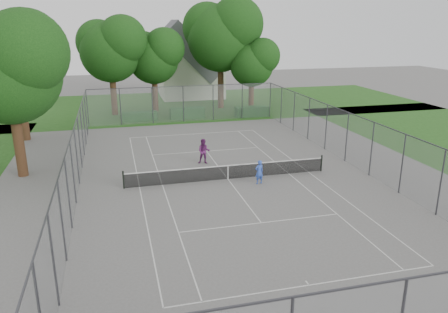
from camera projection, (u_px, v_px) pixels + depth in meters
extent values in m
plane|color=#605E5B|center=(228.00, 179.00, 27.41)|extent=(120.00, 120.00, 0.00)
cube|color=#1F4C15|center=(171.00, 105.00, 51.45)|extent=(60.00, 20.00, 0.00)
cube|color=silver|center=(309.00, 285.00, 16.42)|extent=(10.97, 0.06, 0.01)
cube|color=silver|center=(193.00, 134.00, 38.40)|extent=(10.97, 0.06, 0.01)
cube|color=silver|center=(140.00, 187.00, 26.11)|extent=(0.06, 23.77, 0.01)
cube|color=silver|center=(308.00, 172.00, 28.71)|extent=(0.06, 23.77, 0.01)
cube|color=silver|center=(162.00, 185.00, 26.43)|extent=(0.06, 23.77, 0.01)
cube|color=silver|center=(289.00, 174.00, 28.39)|extent=(0.06, 23.77, 0.01)
cube|color=silver|center=(261.00, 223.00, 21.49)|extent=(8.23, 0.06, 0.01)
cube|color=silver|center=(206.00, 151.00, 33.33)|extent=(8.23, 0.06, 0.01)
cube|color=silver|center=(228.00, 179.00, 27.41)|extent=(0.06, 12.80, 0.01)
cube|color=silver|center=(307.00, 283.00, 16.56)|extent=(0.06, 0.30, 0.01)
cube|color=silver|center=(194.00, 134.00, 38.26)|extent=(0.06, 0.30, 0.01)
cylinder|color=black|center=(124.00, 180.00, 25.73)|extent=(0.10, 0.10, 1.10)
cylinder|color=black|center=(321.00, 163.00, 28.76)|extent=(0.10, 0.10, 1.10)
cube|color=black|center=(228.00, 173.00, 27.28)|extent=(12.67, 0.01, 0.86)
cube|color=silver|center=(228.00, 166.00, 27.14)|extent=(12.77, 0.03, 0.06)
cube|color=silver|center=(228.00, 173.00, 27.28)|extent=(0.05, 0.02, 0.88)
cylinder|color=#38383D|center=(87.00, 108.00, 40.47)|extent=(0.08, 0.08, 3.50)
cylinder|color=#38383D|center=(270.00, 100.00, 44.75)|extent=(0.08, 0.08, 3.50)
cube|color=slate|center=(183.00, 104.00, 42.61)|extent=(18.00, 0.02, 3.50)
cube|color=slate|center=(75.00, 164.00, 24.75)|extent=(0.02, 34.00, 3.50)
cube|color=slate|center=(359.00, 143.00, 29.03)|extent=(0.02, 34.00, 3.50)
cube|color=#38383D|center=(407.00, 279.00, 10.65)|extent=(18.00, 0.05, 0.05)
cube|color=#38383D|center=(183.00, 86.00, 42.09)|extent=(18.00, 0.05, 0.05)
cube|color=#38383D|center=(72.00, 134.00, 24.23)|extent=(0.05, 34.00, 0.05)
cube|color=#38383D|center=(361.00, 117.00, 28.51)|extent=(0.05, 34.00, 0.05)
cylinder|color=#3C2415|center=(114.00, 94.00, 45.74)|extent=(0.63, 0.63, 4.33)
sphere|color=#10340E|center=(110.00, 52.00, 44.46)|extent=(6.16, 6.16, 6.16)
sphere|color=#10340E|center=(122.00, 40.00, 43.53)|extent=(4.93, 4.93, 4.93)
sphere|color=#10340E|center=(99.00, 42.00, 44.64)|extent=(4.62, 4.62, 4.62)
cylinder|color=#3C2415|center=(155.00, 94.00, 47.59)|extent=(0.61, 0.61, 3.80)
sphere|color=#10340E|center=(153.00, 58.00, 46.47)|extent=(5.40, 5.40, 5.40)
sphere|color=#10340E|center=(164.00, 48.00, 45.65)|extent=(4.32, 4.32, 4.32)
sphere|color=#10340E|center=(144.00, 50.00, 46.63)|extent=(4.05, 4.05, 4.05)
cylinder|color=#3C2415|center=(221.00, 85.00, 49.32)|extent=(0.67, 0.67, 5.15)
sphere|color=#10340E|center=(221.00, 38.00, 47.79)|extent=(7.32, 7.32, 7.32)
sphere|color=#10340E|center=(236.00, 24.00, 46.69)|extent=(5.86, 5.86, 5.86)
sphere|color=#10340E|center=(207.00, 28.00, 48.01)|extent=(5.49, 5.49, 5.49)
cylinder|color=#3C2415|center=(251.00, 95.00, 48.15)|extent=(0.59, 0.59, 3.34)
sphere|color=#10340E|center=(252.00, 65.00, 47.16)|extent=(4.75, 4.75, 4.75)
sphere|color=#10340E|center=(262.00, 56.00, 46.44)|extent=(3.80, 3.80, 3.80)
sphere|color=#10340E|center=(243.00, 58.00, 47.30)|extent=(3.56, 3.56, 3.56)
cylinder|color=#3C2415|center=(23.00, 113.00, 35.90)|extent=(0.64, 0.64, 4.47)
sphere|color=#10340E|center=(16.00, 58.00, 34.57)|extent=(6.36, 6.36, 6.36)
sphere|color=#10340E|center=(29.00, 42.00, 33.62)|extent=(5.08, 5.08, 5.08)
sphere|color=#10340E|center=(1.00, 45.00, 34.76)|extent=(4.77, 4.77, 4.77)
cylinder|color=#3C2415|center=(19.00, 143.00, 27.43)|extent=(0.63, 0.63, 4.38)
sphere|color=#10340E|center=(9.00, 73.00, 26.14)|extent=(6.22, 6.22, 6.22)
sphere|color=#10340E|center=(26.00, 52.00, 25.20)|extent=(4.98, 4.98, 4.98)
cube|color=#184C1A|center=(140.00, 116.00, 43.45)|extent=(3.44, 1.03, 0.86)
cube|color=#184C1A|center=(187.00, 113.00, 44.48)|extent=(3.47, 0.99, 1.09)
cube|color=#184C1A|center=(252.00, 111.00, 45.40)|extent=(3.39, 1.24, 1.02)
cube|color=beige|center=(191.00, 74.00, 56.20)|extent=(7.77, 5.83, 5.83)
cube|color=#55555A|center=(191.00, 51.00, 55.33)|extent=(7.70, 6.02, 7.70)
imported|color=blue|center=(259.00, 172.00, 26.47)|extent=(0.60, 0.46, 1.50)
imported|color=#662261|center=(204.00, 151.00, 30.21)|extent=(1.00, 0.86, 1.76)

